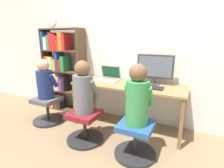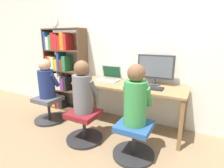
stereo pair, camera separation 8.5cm
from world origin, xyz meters
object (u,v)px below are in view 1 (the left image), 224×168
(office_chair_left, at_px, (136,139))
(person_at_monitor, at_px, (137,97))
(office_chair_right, at_px, (85,126))
(keyboard, at_px, (149,87))
(laptop, at_px, (108,77))
(desktop_monitor, at_px, (155,69))
(person_near_shelf, at_px, (45,81))
(person_at_laptop, at_px, (83,89))
(office_chair_side, at_px, (48,109))
(desk_clock, at_px, (52,22))
(bookshelf, at_px, (59,69))

(office_chair_left, height_order, person_at_monitor, person_at_monitor)
(office_chair_right, bearing_deg, keyboard, 36.89)
(laptop, bearing_deg, desktop_monitor, 5.51)
(desktop_monitor, bearing_deg, person_near_shelf, -160.91)
(desktop_monitor, bearing_deg, person_at_laptop, -133.84)
(office_chair_right, distance_m, office_chair_side, 0.96)
(desktop_monitor, bearing_deg, office_chair_left, -91.18)
(person_at_monitor, bearing_deg, person_near_shelf, 172.28)
(keyboard, height_order, person_near_shelf, person_near_shelf)
(laptop, relative_size, desk_clock, 1.80)
(office_chair_left, bearing_deg, person_at_monitor, 90.00)
(laptop, distance_m, bookshelf, 1.13)
(laptop, xyz_separation_m, bookshelf, (-1.13, 0.04, 0.05))
(desktop_monitor, height_order, bookshelf, bookshelf)
(keyboard, xyz_separation_m, office_chair_right, (-0.76, -0.57, -0.53))
(laptop, height_order, office_chair_left, laptop)
(desktop_monitor, relative_size, person_at_laptop, 0.78)
(office_chair_right, distance_m, person_at_monitor, 0.94)
(person_at_laptop, distance_m, desk_clock, 1.64)
(person_at_monitor, height_order, person_at_laptop, person_at_monitor)
(keyboard, xyz_separation_m, person_near_shelf, (-1.70, -0.35, -0.00))
(office_chair_left, height_order, person_at_laptop, person_at_laptop)
(bookshelf, xyz_separation_m, person_near_shelf, (0.18, -0.56, -0.10))
(person_at_monitor, bearing_deg, desktop_monitor, 88.81)
(office_chair_right, height_order, person_near_shelf, person_near_shelf)
(keyboard, distance_m, office_chair_right, 1.09)
(person_at_monitor, xyz_separation_m, office_chair_side, (-1.70, 0.23, -0.55))
(desktop_monitor, bearing_deg, desk_clock, -176.99)
(desktop_monitor, distance_m, person_at_monitor, 0.85)
(laptop, bearing_deg, office_chair_right, -90.84)
(person_near_shelf, bearing_deg, bookshelf, 107.79)
(desktop_monitor, xyz_separation_m, person_at_monitor, (-0.02, -0.83, -0.21))
(desktop_monitor, height_order, office_chair_left, desktop_monitor)
(keyboard, distance_m, person_near_shelf, 1.73)
(desk_clock, bearing_deg, office_chair_right, -32.56)
(person_at_laptop, bearing_deg, office_chair_right, -90.00)
(desktop_monitor, xyz_separation_m, keyboard, (-0.02, -0.25, -0.24))
(desktop_monitor, relative_size, office_chair_left, 1.06)
(person_near_shelf, bearing_deg, desk_clock, 111.32)
(office_chair_side, bearing_deg, person_at_monitor, -7.57)
(desktop_monitor, relative_size, laptop, 1.52)
(office_chair_right, relative_size, office_chair_side, 1.00)
(person_at_laptop, relative_size, bookshelf, 0.45)
(desktop_monitor, bearing_deg, bookshelf, -178.98)
(desktop_monitor, distance_m, person_at_laptop, 1.15)
(keyboard, height_order, bookshelf, bookshelf)
(office_chair_right, bearing_deg, person_at_monitor, -0.34)
(office_chair_side, bearing_deg, office_chair_left, -7.74)
(person_at_monitor, bearing_deg, office_chair_left, -90.00)
(laptop, bearing_deg, bookshelf, 177.93)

